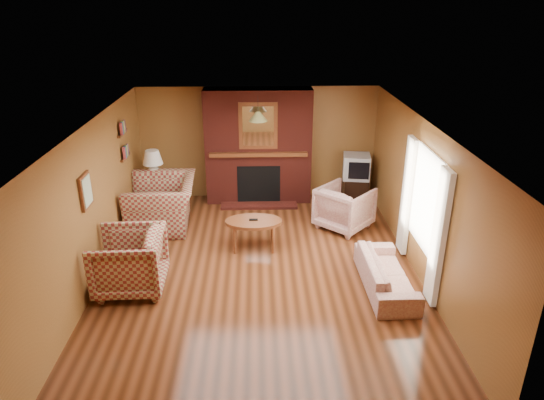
{
  "coord_description": "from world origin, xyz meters",
  "views": [
    {
      "loc": [
        -0.02,
        -6.76,
        4.11
      ],
      "look_at": [
        0.21,
        0.6,
        0.99
      ],
      "focal_mm": 32.0,
      "sensor_mm": 36.0,
      "label": 1
    }
  ],
  "objects_px": {
    "plaid_loveseat": "(162,203)",
    "floral_armchair": "(345,208)",
    "tv_stand": "(355,190)",
    "fireplace": "(258,147)",
    "coffee_table": "(254,223)",
    "floral_sofa": "(386,273)",
    "table_lamp": "(153,164)",
    "crt_tv": "(356,167)",
    "plaid_armchair": "(129,261)",
    "side_table": "(156,196)"
  },
  "relations": [
    {
      "from": "table_lamp",
      "to": "plaid_armchair",
      "type": "bearing_deg",
      "value": -87.01
    },
    {
      "from": "plaid_armchair",
      "to": "floral_sofa",
      "type": "xyz_separation_m",
      "value": [
        3.85,
        -0.1,
        -0.22
      ]
    },
    {
      "from": "floral_sofa",
      "to": "tv_stand",
      "type": "xyz_separation_m",
      "value": [
        0.15,
        3.32,
        0.04
      ]
    },
    {
      "from": "plaid_loveseat",
      "to": "tv_stand",
      "type": "height_order",
      "value": "plaid_loveseat"
    },
    {
      "from": "floral_sofa",
      "to": "coffee_table",
      "type": "bearing_deg",
      "value": 56.03
    },
    {
      "from": "floral_armchair",
      "to": "tv_stand",
      "type": "distance_m",
      "value": 1.31
    },
    {
      "from": "tv_stand",
      "to": "floral_sofa",
      "type": "bearing_deg",
      "value": -91.04
    },
    {
      "from": "plaid_armchair",
      "to": "table_lamp",
      "type": "relative_size",
      "value": 1.55
    },
    {
      "from": "plaid_loveseat",
      "to": "plaid_armchair",
      "type": "relative_size",
      "value": 1.4
    },
    {
      "from": "tv_stand",
      "to": "fireplace",
      "type": "bearing_deg",
      "value": 176.4
    },
    {
      "from": "table_lamp",
      "to": "tv_stand",
      "type": "bearing_deg",
      "value": 4.82
    },
    {
      "from": "floral_armchair",
      "to": "side_table",
      "type": "relative_size",
      "value": 1.4
    },
    {
      "from": "plaid_armchair",
      "to": "floral_armchair",
      "type": "relative_size",
      "value": 1.13
    },
    {
      "from": "fireplace",
      "to": "table_lamp",
      "type": "height_order",
      "value": "fireplace"
    },
    {
      "from": "side_table",
      "to": "fireplace",
      "type": "bearing_deg",
      "value": 14.29
    },
    {
      "from": "floral_sofa",
      "to": "table_lamp",
      "type": "height_order",
      "value": "table_lamp"
    },
    {
      "from": "floral_armchair",
      "to": "coffee_table",
      "type": "xyz_separation_m",
      "value": [
        -1.72,
        -0.76,
        0.06
      ]
    },
    {
      "from": "coffee_table",
      "to": "tv_stand",
      "type": "relative_size",
      "value": 1.78
    },
    {
      "from": "floral_sofa",
      "to": "fireplace",
      "type": "bearing_deg",
      "value": 28.01
    },
    {
      "from": "table_lamp",
      "to": "plaid_loveseat",
      "type": "bearing_deg",
      "value": -69.94
    },
    {
      "from": "plaid_loveseat",
      "to": "floral_armchair",
      "type": "height_order",
      "value": "plaid_loveseat"
    },
    {
      "from": "fireplace",
      "to": "plaid_armchair",
      "type": "relative_size",
      "value": 2.36
    },
    {
      "from": "fireplace",
      "to": "floral_sofa",
      "type": "height_order",
      "value": "fireplace"
    },
    {
      "from": "plaid_loveseat",
      "to": "tv_stand",
      "type": "xyz_separation_m",
      "value": [
        3.9,
        1.03,
        -0.19
      ]
    },
    {
      "from": "fireplace",
      "to": "crt_tv",
      "type": "xyz_separation_m",
      "value": [
        2.05,
        -0.19,
        -0.38
      ]
    },
    {
      "from": "floral_armchair",
      "to": "coffee_table",
      "type": "distance_m",
      "value": 1.88
    },
    {
      "from": "plaid_loveseat",
      "to": "crt_tv",
      "type": "xyz_separation_m",
      "value": [
        3.9,
        1.03,
        0.34
      ]
    },
    {
      "from": "floral_sofa",
      "to": "floral_armchair",
      "type": "relative_size",
      "value": 1.82
    },
    {
      "from": "floral_sofa",
      "to": "coffee_table",
      "type": "distance_m",
      "value": 2.41
    },
    {
      "from": "floral_armchair",
      "to": "side_table",
      "type": "height_order",
      "value": "floral_armchair"
    },
    {
      "from": "floral_armchair",
      "to": "fireplace",
      "type": "bearing_deg",
      "value": 2.41
    },
    {
      "from": "coffee_table",
      "to": "tv_stand",
      "type": "xyz_separation_m",
      "value": [
        2.15,
        1.99,
        -0.2
      ]
    },
    {
      "from": "floral_sofa",
      "to": "coffee_table",
      "type": "xyz_separation_m",
      "value": [
        -2.0,
        1.33,
        0.23
      ]
    },
    {
      "from": "table_lamp",
      "to": "crt_tv",
      "type": "height_order",
      "value": "table_lamp"
    },
    {
      "from": "table_lamp",
      "to": "floral_sofa",
      "type": "bearing_deg",
      "value": -36.61
    },
    {
      "from": "side_table",
      "to": "crt_tv",
      "type": "xyz_separation_m",
      "value": [
        4.15,
        0.34,
        0.48
      ]
    },
    {
      "from": "fireplace",
      "to": "side_table",
      "type": "relative_size",
      "value": 3.72
    },
    {
      "from": "floral_armchair",
      "to": "table_lamp",
      "type": "xyz_separation_m",
      "value": [
        -3.72,
        0.88,
        0.6
      ]
    },
    {
      "from": "floral_sofa",
      "to": "floral_armchair",
      "type": "bearing_deg",
      "value": 7.3
    },
    {
      "from": "side_table",
      "to": "crt_tv",
      "type": "height_order",
      "value": "crt_tv"
    },
    {
      "from": "floral_armchair",
      "to": "plaid_loveseat",
      "type": "bearing_deg",
      "value": 40.39
    },
    {
      "from": "tv_stand",
      "to": "crt_tv",
      "type": "bearing_deg",
      "value": -88.45
    },
    {
      "from": "tv_stand",
      "to": "floral_armchair",
      "type": "bearing_deg",
      "value": -107.86
    },
    {
      "from": "plaid_armchair",
      "to": "side_table",
      "type": "distance_m",
      "value": 2.88
    },
    {
      "from": "plaid_loveseat",
      "to": "side_table",
      "type": "height_order",
      "value": "plaid_loveseat"
    },
    {
      "from": "fireplace",
      "to": "plaid_armchair",
      "type": "height_order",
      "value": "fireplace"
    },
    {
      "from": "floral_sofa",
      "to": "table_lamp",
      "type": "bearing_deg",
      "value": 52.95
    },
    {
      "from": "plaid_loveseat",
      "to": "floral_armchair",
      "type": "xyz_separation_m",
      "value": [
        3.47,
        -0.2,
        -0.05
      ]
    },
    {
      "from": "table_lamp",
      "to": "crt_tv",
      "type": "xyz_separation_m",
      "value": [
        4.15,
        0.34,
        -0.21
      ]
    },
    {
      "from": "side_table",
      "to": "table_lamp",
      "type": "xyz_separation_m",
      "value": [
        0.0,
        0.0,
        0.69
      ]
    }
  ]
}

